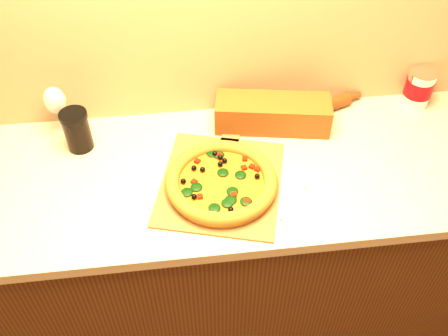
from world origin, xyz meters
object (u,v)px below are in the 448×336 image
at_px(coffee_canister, 419,88).
at_px(pizza, 222,182).
at_px(pizza_peel, 222,179).
at_px(pepper_grinder, 311,123).
at_px(wine_glass, 55,102).
at_px(dark_jar, 77,130).
at_px(rolling_pin, 321,108).

bearing_deg(coffee_canister, pizza, -156.16).
distance_m(pizza_peel, pepper_grinder, 0.40).
relative_size(wine_glass, dark_jar, 1.26).
bearing_deg(dark_jar, coffee_canister, 4.25).
height_order(pepper_grinder, dark_jar, dark_jar).
distance_m(pizza_peel, dark_jar, 0.53).
distance_m(pizza_peel, coffee_canister, 0.85).
relative_size(pizza_peel, pepper_grinder, 5.78).
distance_m(coffee_canister, dark_jar, 1.27).
distance_m(pizza_peel, wine_glass, 0.64).
xyz_separation_m(coffee_canister, wine_glass, (-1.33, -0.00, 0.06)).
bearing_deg(coffee_canister, rolling_pin, -177.60).
xyz_separation_m(pizza, pepper_grinder, (0.35, 0.24, 0.01)).
distance_m(coffee_canister, wine_glass, 1.34).
height_order(coffee_canister, wine_glass, wine_glass).
relative_size(pizza, coffee_canister, 2.54).
xyz_separation_m(pepper_grinder, rolling_pin, (0.07, 0.10, -0.02)).
xyz_separation_m(pizza_peel, dark_jar, (-0.47, 0.22, 0.07)).
xyz_separation_m(pepper_grinder, wine_glass, (-0.89, 0.11, 0.09)).
bearing_deg(pizza, rolling_pin, 38.85).
bearing_deg(pizza, pizza_peel, 82.86).
distance_m(pizza_peel, rolling_pin, 0.51).
relative_size(pizza_peel, dark_jar, 4.07).
bearing_deg(rolling_pin, pepper_grinder, -123.52).
height_order(pizza_peel, pepper_grinder, pepper_grinder).
distance_m(rolling_pin, dark_jar, 0.89).
bearing_deg(wine_glass, dark_jar, -52.61).
xyz_separation_m(pizza, dark_jar, (-0.47, 0.26, 0.04)).
distance_m(rolling_pin, wine_glass, 0.96).
height_order(coffee_canister, dark_jar, dark_jar).
bearing_deg(pizza_peel, rolling_pin, 51.47).
height_order(pizza, wine_glass, wine_glass).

